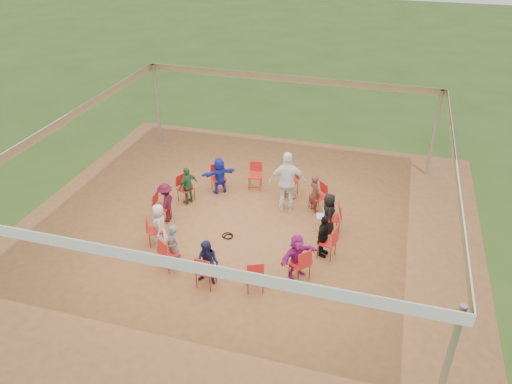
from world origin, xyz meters
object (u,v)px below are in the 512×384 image
(chair_0, at_px, (332,218))
(chair_10, at_px, (255,275))
(person_seated_8, at_px, (208,263))
(chair_7, at_px, (155,230))
(chair_1, at_px, (318,197))
(chair_2, at_px, (290,183))
(chair_9, at_px, (206,271))
(person_seated_7, at_px, (173,247))
(chair_3, at_px, (255,176))
(person_seated_6, at_px, (159,224))
(chair_8, at_px, (170,254))
(cable_coil, at_px, (228,236))
(person_seated_2, at_px, (288,180))
(laptop, at_px, (322,214))
(chair_5, at_px, (186,189))
(standing_person, at_px, (288,182))
(person_seated_1, at_px, (315,193))
(person_seated_3, at_px, (220,175))
(person_seated_4, at_px, (188,185))
(person_seated_9, at_px, (297,256))
(chair_6, at_px, (163,207))
(chair_12, at_px, (327,242))
(person_seated_5, at_px, (166,203))
(chair_4, at_px, (219,178))
(person_seated_0, at_px, (328,213))
(chair_11, at_px, (300,264))
(person_seated_10, at_px, (323,236))

(chair_0, height_order, chair_10, same)
(person_seated_8, bearing_deg, chair_7, 155.02)
(chair_1, relative_size, chair_10, 1.00)
(chair_2, bearing_deg, chair_9, 96.92)
(person_seated_7, distance_m, person_seated_8, 1.13)
(chair_3, height_order, person_seated_6, person_seated_6)
(chair_8, bearing_deg, chair_7, 166.15)
(cable_coil, bearing_deg, person_seated_2, 66.95)
(laptop, bearing_deg, person_seated_8, 126.04)
(chair_5, bearing_deg, standing_person, 122.72)
(person_seated_1, distance_m, person_seated_3, 3.12)
(chair_3, distance_m, chair_5, 2.30)
(person_seated_4, bearing_deg, person_seated_8, 55.38)
(chair_9, relative_size, cable_coil, 2.27)
(chair_1, relative_size, person_seated_9, 0.74)
(chair_6, xyz_separation_m, chair_9, (2.27, -2.37, 0.00))
(chair_12, bearing_deg, chair_6, 96.92)
(chair_0, distance_m, chair_7, 4.91)
(person_seated_5, bearing_deg, person_seated_8, 41.54)
(chair_0, distance_m, chair_8, 4.62)
(chair_2, xyz_separation_m, person_seated_3, (-2.20, -0.46, 0.16))
(chair_4, relative_size, person_seated_6, 0.74)
(person_seated_2, bearing_deg, person_seated_0, 152.31)
(chair_5, relative_size, chair_11, 1.00)
(chair_7, bearing_deg, chair_8, 13.85)
(chair_8, bearing_deg, chair_4, 124.62)
(chair_7, bearing_deg, chair_11, 55.38)
(chair_7, relative_size, person_seated_3, 0.74)
(chair_0, distance_m, chair_1, 1.18)
(person_seated_2, bearing_deg, chair_7, 68.69)
(chair_9, distance_m, person_seated_9, 2.25)
(person_seated_10, bearing_deg, chair_7, 111.31)
(person_seated_4, height_order, person_seated_7, same)
(person_seated_10, bearing_deg, person_seated_9, 166.15)
(person_seated_7, bearing_deg, chair_5, 140.07)
(person_seated_5, bearing_deg, person_seated_4, 166.15)
(chair_0, relative_size, person_seated_7, 0.74)
(person_seated_0, bearing_deg, person_seated_9, 152.31)
(chair_9, xyz_separation_m, person_seated_4, (-1.92, 3.47, 0.16))
(chair_5, relative_size, chair_10, 1.00)
(chair_10, height_order, standing_person, standing_person)
(chair_0, distance_m, chair_2, 2.30)
(chair_4, height_order, standing_person, standing_person)
(chair_0, height_order, chair_12, same)
(person_seated_4, bearing_deg, person_seated_3, 166.15)
(person_seated_3, relative_size, person_seated_7, 1.00)
(chair_6, bearing_deg, person_seated_9, 69.77)
(person_seated_3, bearing_deg, person_seated_9, 96.92)
(chair_12, bearing_deg, cable_coil, 99.36)
(person_seated_10, bearing_deg, person_seated_1, 27.69)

